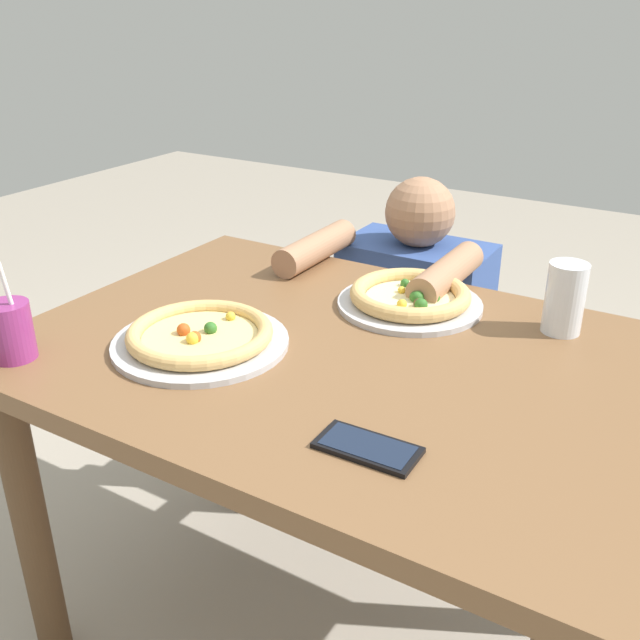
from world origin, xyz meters
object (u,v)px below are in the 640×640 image
object	(u,v)px
drink_cup_colored	(11,331)
diner_seated	(410,361)
pizza_near	(200,337)
cell_phone	(368,447)
water_cup_clear	(565,297)
pizza_far	(410,298)

from	to	relation	value
drink_cup_colored	diner_seated	xyz separation A→B (m)	(0.37, 0.93, -0.38)
pizza_near	cell_phone	world-z (taller)	pizza_near
drink_cup_colored	cell_phone	xyz separation A→B (m)	(0.68, 0.07, -0.05)
water_cup_clear	cell_phone	world-z (taller)	water_cup_clear
pizza_far	drink_cup_colored	xyz separation A→B (m)	(-0.51, -0.58, 0.03)
drink_cup_colored	diner_seated	size ratio (longest dim) A/B	0.20
water_cup_clear	drink_cup_colored	bearing A→B (deg)	-142.67
pizza_far	drink_cup_colored	size ratio (longest dim) A/B	1.62
water_cup_clear	diner_seated	xyz separation A→B (m)	(-0.44, 0.31, -0.40)
drink_cup_colored	cell_phone	bearing A→B (deg)	6.29
pizza_far	cell_phone	bearing A→B (deg)	-71.82
pizza_near	cell_phone	xyz separation A→B (m)	(0.42, -0.14, -0.01)
cell_phone	water_cup_clear	bearing A→B (deg)	76.06
pizza_far	water_cup_clear	distance (m)	0.31
pizza_far	diner_seated	world-z (taller)	diner_seated
pizza_far	diner_seated	distance (m)	0.52
pizza_far	diner_seated	size ratio (longest dim) A/B	0.33
diner_seated	cell_phone	bearing A→B (deg)	-70.20
water_cup_clear	diner_seated	distance (m)	0.68
pizza_far	water_cup_clear	size ratio (longest dim) A/B	2.16
cell_phone	drink_cup_colored	bearing A→B (deg)	-173.71
drink_cup_colored	pizza_far	bearing A→B (deg)	48.46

